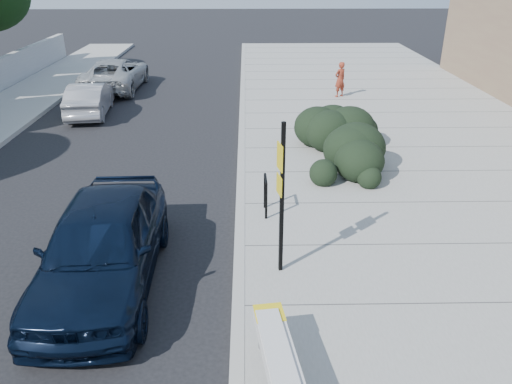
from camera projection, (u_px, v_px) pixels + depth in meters
ground at (238, 313)px, 8.70m from camera, size 120.00×120.00×0.00m
sidewalk_near at (450, 188)px, 13.30m from camera, size 11.20×50.00×0.15m
curb_near at (241, 189)px, 13.20m from camera, size 0.22×50.00×0.17m
bench at (280, 360)px, 6.76m from camera, size 0.71×2.21×0.65m
bike_rack at (266, 192)px, 11.59m from camera, size 0.07×0.62×0.91m
sign_post at (281, 192)px, 8.95m from camera, size 0.14×0.34×2.96m
hedge at (348, 133)px, 14.70m from camera, size 3.36×4.75×1.61m
sedan_navy at (102, 245)px, 9.16m from camera, size 2.12×4.99×1.68m
wagon_silver at (90, 99)px, 19.60m from camera, size 1.75×3.99×1.27m
suv_silver at (115, 74)px, 23.48m from camera, size 2.47×5.22×1.44m
pedestrian at (340, 79)px, 21.59m from camera, size 0.65×0.59×1.50m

